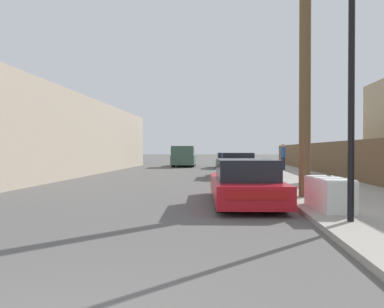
{
  "coord_description": "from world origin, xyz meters",
  "views": [
    {
      "loc": [
        1.39,
        -1.61,
        1.5
      ],
      "look_at": [
        0.37,
        9.74,
        1.35
      ],
      "focal_mm": 32.0,
      "sensor_mm": 36.0,
      "label": 1
    }
  ],
  "objects_px": {
    "car_parked_mid": "(237,166)",
    "utility_pole": "(305,61)",
    "parked_sports_car_red": "(244,183)",
    "discarded_fridge": "(329,193)",
    "pedestrian": "(283,156)",
    "car_parked_far": "(227,161)",
    "pickup_truck": "(184,156)",
    "street_lamp": "(351,70)"
  },
  "relations": [
    {
      "from": "car_parked_mid",
      "to": "utility_pole",
      "type": "xyz_separation_m",
      "value": [
        1.62,
        -8.56,
        3.46
      ]
    },
    {
      "from": "parked_sports_car_red",
      "to": "utility_pole",
      "type": "height_order",
      "value": "utility_pole"
    },
    {
      "from": "parked_sports_car_red",
      "to": "discarded_fridge",
      "type": "bearing_deg",
      "value": -39.91
    },
    {
      "from": "pedestrian",
      "to": "car_parked_far",
      "type": "bearing_deg",
      "value": 132.74
    },
    {
      "from": "car_parked_far",
      "to": "utility_pole",
      "type": "xyz_separation_m",
      "value": [
        2.08,
        -17.74,
        3.49
      ]
    },
    {
      "from": "parked_sports_car_red",
      "to": "pickup_truck",
      "type": "bearing_deg",
      "value": 97.42
    },
    {
      "from": "utility_pole",
      "to": "parked_sports_car_red",
      "type": "bearing_deg",
      "value": -157.6
    },
    {
      "from": "utility_pole",
      "to": "street_lamp",
      "type": "xyz_separation_m",
      "value": [
        0.05,
        -3.5,
        -1.06
      ]
    },
    {
      "from": "car_parked_mid",
      "to": "car_parked_far",
      "type": "xyz_separation_m",
      "value": [
        -0.46,
        9.19,
        -0.02
      ]
    },
    {
      "from": "pedestrian",
      "to": "pickup_truck",
      "type": "bearing_deg",
      "value": 140.34
    },
    {
      "from": "parked_sports_car_red",
      "to": "car_parked_far",
      "type": "xyz_separation_m",
      "value": [
        -0.28,
        18.49,
        0.03
      ]
    },
    {
      "from": "discarded_fridge",
      "to": "utility_pole",
      "type": "relative_size",
      "value": 0.21
    },
    {
      "from": "car_parked_far",
      "to": "pedestrian",
      "type": "xyz_separation_m",
      "value": [
        3.82,
        -4.13,
        0.45
      ]
    },
    {
      "from": "car_parked_far",
      "to": "pedestrian",
      "type": "relative_size",
      "value": 2.53
    },
    {
      "from": "street_lamp",
      "to": "discarded_fridge",
      "type": "bearing_deg",
      "value": 89.53
    },
    {
      "from": "discarded_fridge",
      "to": "pedestrian",
      "type": "bearing_deg",
      "value": 80.07
    },
    {
      "from": "car_parked_mid",
      "to": "parked_sports_car_red",
      "type": "bearing_deg",
      "value": -91.88
    },
    {
      "from": "discarded_fridge",
      "to": "pedestrian",
      "type": "height_order",
      "value": "pedestrian"
    },
    {
      "from": "parked_sports_car_red",
      "to": "car_parked_mid",
      "type": "xyz_separation_m",
      "value": [
        0.19,
        9.3,
        0.06
      ]
    },
    {
      "from": "pickup_truck",
      "to": "street_lamp",
      "type": "distance_m",
      "value": 24.22
    },
    {
      "from": "pedestrian",
      "to": "parked_sports_car_red",
      "type": "bearing_deg",
      "value": -103.86
    },
    {
      "from": "discarded_fridge",
      "to": "car_parked_far",
      "type": "height_order",
      "value": "car_parked_far"
    },
    {
      "from": "car_parked_far",
      "to": "pedestrian",
      "type": "distance_m",
      "value": 5.64
    },
    {
      "from": "utility_pole",
      "to": "pedestrian",
      "type": "relative_size",
      "value": 4.31
    },
    {
      "from": "utility_pole",
      "to": "car_parked_far",
      "type": "bearing_deg",
      "value": 96.7
    },
    {
      "from": "discarded_fridge",
      "to": "parked_sports_car_red",
      "type": "bearing_deg",
      "value": 139.88
    },
    {
      "from": "discarded_fridge",
      "to": "pickup_truck",
      "type": "height_order",
      "value": "pickup_truck"
    },
    {
      "from": "car_parked_far",
      "to": "pickup_truck",
      "type": "relative_size",
      "value": 0.83
    },
    {
      "from": "pedestrian",
      "to": "car_parked_mid",
      "type": "bearing_deg",
      "value": -123.59
    },
    {
      "from": "street_lamp",
      "to": "car_parked_far",
      "type": "bearing_deg",
      "value": 95.72
    },
    {
      "from": "street_lamp",
      "to": "parked_sports_car_red",
      "type": "bearing_deg",
      "value": 123.91
    },
    {
      "from": "car_parked_mid",
      "to": "discarded_fridge",
      "type": "bearing_deg",
      "value": -81.79
    },
    {
      "from": "car_parked_mid",
      "to": "car_parked_far",
      "type": "distance_m",
      "value": 9.2
    },
    {
      "from": "car_parked_mid",
      "to": "pickup_truck",
      "type": "distance_m",
      "value": 12.09
    },
    {
      "from": "discarded_fridge",
      "to": "pedestrian",
      "type": "xyz_separation_m",
      "value": [
        1.68,
        15.73,
        0.57
      ]
    },
    {
      "from": "car_parked_far",
      "to": "utility_pole",
      "type": "height_order",
      "value": "utility_pole"
    },
    {
      "from": "discarded_fridge",
      "to": "car_parked_mid",
      "type": "relative_size",
      "value": 0.36
    },
    {
      "from": "pedestrian",
      "to": "street_lamp",
      "type": "bearing_deg",
      "value": -95.63
    },
    {
      "from": "car_parked_mid",
      "to": "car_parked_far",
      "type": "bearing_deg",
      "value": 92.15
    },
    {
      "from": "car_parked_mid",
      "to": "pickup_truck",
      "type": "bearing_deg",
      "value": 109.69
    },
    {
      "from": "car_parked_far",
      "to": "street_lamp",
      "type": "distance_m",
      "value": 21.49
    },
    {
      "from": "discarded_fridge",
      "to": "parked_sports_car_red",
      "type": "height_order",
      "value": "parked_sports_car_red"
    }
  ]
}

